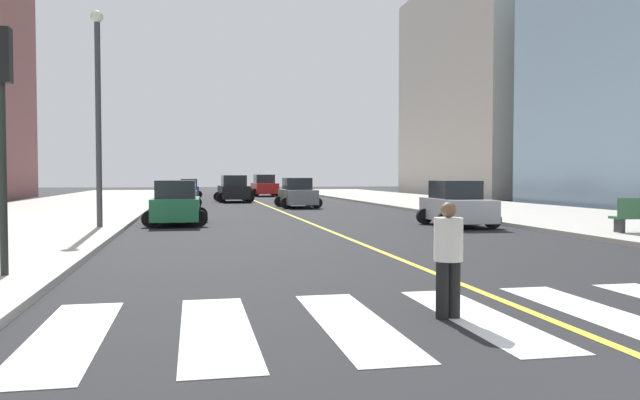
# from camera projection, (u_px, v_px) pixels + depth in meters

# --- Properties ---
(sidewalk_kerb_east) EXTENTS (10.00, 120.00, 0.15)m
(sidewalk_kerb_east) POSITION_uv_depth(u_px,v_px,m) (598.00, 220.00, 27.07)
(sidewalk_kerb_east) COLOR #B2ADA3
(sidewalk_kerb_east) RESTS_ON ground
(crosswalk_paint) EXTENTS (13.50, 4.00, 0.01)m
(crosswalk_paint) POSITION_uv_depth(u_px,v_px,m) (537.00, 314.00, 9.00)
(crosswalk_paint) COLOR silver
(crosswalk_paint) RESTS_ON ground
(lane_divider_paint) EXTENTS (0.16, 80.00, 0.01)m
(lane_divider_paint) POSITION_uv_depth(u_px,v_px,m) (263.00, 204.00, 44.27)
(lane_divider_paint) COLOR yellow
(lane_divider_paint) RESTS_ON ground
(parking_garage_concrete) EXTENTS (18.00, 24.00, 21.64)m
(parking_garage_concrete) POSITION_uv_depth(u_px,v_px,m) (520.00, 89.00, 64.70)
(parking_garage_concrete) COLOR #B2ADA3
(parking_garage_concrete) RESTS_ON ground
(car_gray_nearest) EXTENTS (2.61, 4.16, 1.85)m
(car_gray_nearest) POSITION_uv_depth(u_px,v_px,m) (298.00, 194.00, 39.51)
(car_gray_nearest) COLOR slate
(car_gray_nearest) RESTS_ON ground
(car_silver_second) EXTENTS (2.61, 4.07, 1.78)m
(car_silver_second) POSITION_uv_depth(u_px,v_px,m) (457.00, 205.00, 24.79)
(car_silver_second) COLOR #B7B7BC
(car_silver_second) RESTS_ON ground
(car_green_third) EXTENTS (2.56, 4.05, 1.79)m
(car_green_third) POSITION_uv_depth(u_px,v_px,m) (176.00, 204.00, 25.48)
(car_green_third) COLOR #236B42
(car_green_third) RESTS_ON ground
(car_black_fourth) EXTENTS (2.93, 4.59, 2.02)m
(car_black_fourth) POSITION_uv_depth(u_px,v_px,m) (234.00, 189.00, 47.90)
(car_black_fourth) COLOR black
(car_black_fourth) RESTS_ON ground
(car_red_fifth) EXTENTS (3.03, 4.76, 2.09)m
(car_red_fifth) POSITION_uv_depth(u_px,v_px,m) (264.00, 186.00, 61.54)
(car_red_fifth) COLOR red
(car_red_fifth) RESTS_ON ground
(car_blue_sixth) EXTENTS (2.44, 3.84, 1.69)m
(car_blue_sixth) POSITION_uv_depth(u_px,v_px,m) (189.00, 189.00, 58.41)
(car_blue_sixth) COLOR #2D479E
(car_blue_sixth) RESTS_ON ground
(car_yellow_seventh) EXTENTS (2.46, 3.88, 1.72)m
(car_yellow_seventh) POSITION_uv_depth(u_px,v_px,m) (182.00, 195.00, 38.33)
(car_yellow_seventh) COLOR gold
(car_yellow_seventh) RESTS_ON ground
(traffic_light_far_corner) EXTENTS (0.36, 0.41, 4.51)m
(traffic_light_far_corner) POSITION_uv_depth(u_px,v_px,m) (2.00, 101.00, 11.52)
(traffic_light_far_corner) COLOR black
(traffic_light_far_corner) RESTS_ON sidewalk_kerb_west
(pedestrian_crossing) EXTENTS (0.40, 0.40, 1.62)m
(pedestrian_crossing) POSITION_uv_depth(u_px,v_px,m) (448.00, 254.00, 8.73)
(pedestrian_crossing) COLOR black
(pedestrian_crossing) RESTS_ON ground
(fire_hydrant) EXTENTS (0.26, 0.26, 0.89)m
(fire_hydrant) POSITION_uv_depth(u_px,v_px,m) (455.00, 204.00, 31.68)
(fire_hydrant) COLOR red
(fire_hydrant) RESTS_ON sidewalk_kerb_east
(street_lamp) EXTENTS (0.44, 0.44, 7.66)m
(street_lamp) POSITION_uv_depth(u_px,v_px,m) (98.00, 100.00, 22.45)
(street_lamp) COLOR #38383D
(street_lamp) RESTS_ON sidewalk_kerb_west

